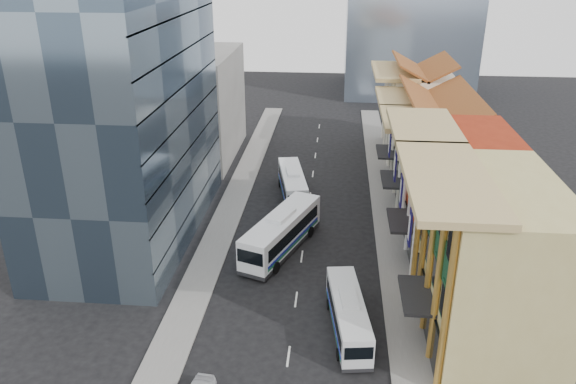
# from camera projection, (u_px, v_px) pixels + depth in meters

# --- Properties ---
(ground) EXTENTS (200.00, 200.00, 0.00)m
(ground) POSITION_uv_depth(u_px,v_px,m) (287.00, 366.00, 38.46)
(ground) COLOR black
(ground) RESTS_ON ground
(sidewalk_right) EXTENTS (3.00, 90.00, 0.15)m
(sidewalk_right) POSITION_uv_depth(u_px,v_px,m) (389.00, 226.00, 57.84)
(sidewalk_right) COLOR slate
(sidewalk_right) RESTS_ON ground
(sidewalk_left) EXTENTS (3.00, 90.00, 0.15)m
(sidewalk_left) POSITION_uv_depth(u_px,v_px,m) (226.00, 219.00, 59.24)
(sidewalk_left) COLOR slate
(sidewalk_left) RESTS_ON ground
(shophouse_tan) EXTENTS (8.00, 14.00, 12.00)m
(shophouse_tan) POSITION_uv_depth(u_px,v_px,m) (491.00, 262.00, 39.49)
(shophouse_tan) COLOR tan
(shophouse_tan) RESTS_ON ground
(shophouse_red) EXTENTS (8.00, 10.00, 12.00)m
(shophouse_red) POSITION_uv_depth(u_px,v_px,m) (459.00, 194.00, 50.46)
(shophouse_red) COLOR maroon
(shophouse_red) RESTS_ON ground
(shophouse_cream_near) EXTENTS (8.00, 9.00, 10.00)m
(shophouse_cream_near) POSITION_uv_depth(u_px,v_px,m) (441.00, 167.00, 59.54)
(shophouse_cream_near) COLOR white
(shophouse_cream_near) RESTS_ON ground
(shophouse_cream_mid) EXTENTS (8.00, 9.00, 10.00)m
(shophouse_cream_mid) POSITION_uv_depth(u_px,v_px,m) (429.00, 141.00, 67.76)
(shophouse_cream_mid) COLOR white
(shophouse_cream_mid) RESTS_ON ground
(shophouse_cream_far) EXTENTS (8.00, 12.00, 11.00)m
(shophouse_cream_far) POSITION_uv_depth(u_px,v_px,m) (419.00, 114.00, 77.16)
(shophouse_cream_far) COLOR white
(shophouse_cream_far) RESTS_ON ground
(office_tower) EXTENTS (12.00, 26.00, 30.00)m
(office_tower) POSITION_uv_depth(u_px,v_px,m) (121.00, 83.00, 51.26)
(office_tower) COLOR #384858
(office_tower) RESTS_ON ground
(office_block_far) EXTENTS (10.00, 18.00, 14.00)m
(office_block_far) POSITION_uv_depth(u_px,v_px,m) (197.00, 105.00, 75.38)
(office_block_far) COLOR gray
(office_block_far) RESTS_ON ground
(bus_left_near) EXTENTS (6.92, 12.36, 3.89)m
(bus_left_near) POSITION_uv_depth(u_px,v_px,m) (282.00, 232.00, 52.55)
(bus_left_near) COLOR white
(bus_left_near) RESTS_ON ground
(bus_left_far) EXTENTS (4.37, 10.72, 3.35)m
(bus_left_far) POSITION_uv_depth(u_px,v_px,m) (292.00, 184.00, 64.05)
(bus_left_far) COLOR white
(bus_left_far) RESTS_ON ground
(bus_right) EXTENTS (3.53, 9.75, 3.06)m
(bus_right) POSITION_uv_depth(u_px,v_px,m) (348.00, 314.00, 41.38)
(bus_right) COLOR silver
(bus_right) RESTS_ON ground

